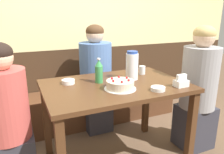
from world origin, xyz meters
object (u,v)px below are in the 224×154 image
(glass_water_tall, at_px, (142,70))
(person_pale_blue_shirt, at_px, (96,80))
(birthday_cake, at_px, (120,85))
(water_pitcher, at_px, (132,66))
(bowl_soup_white, at_px, (68,82))
(bowl_rice_small, at_px, (158,89))
(soju_bottle, at_px, (99,71))
(napkin_holder, at_px, (181,82))
(person_teal_shirt, at_px, (8,124))
(bench_seat, at_px, (88,107))
(person_grey_tee, at_px, (198,91))

(glass_water_tall, relative_size, person_pale_blue_shirt, 0.07)
(birthday_cake, xyz_separation_m, glass_water_tall, (0.40, 0.32, 0.01))
(water_pitcher, bearing_deg, bowl_soup_white, 169.91)
(bowl_rice_small, bearing_deg, soju_bottle, 132.16)
(napkin_holder, bearing_deg, person_teal_shirt, 166.26)
(person_teal_shirt, bearing_deg, soju_bottle, 4.02)
(birthday_cake, height_order, water_pitcher, water_pitcher)
(person_pale_blue_shirt, bearing_deg, napkin_holder, 23.06)
(bowl_soup_white, relative_size, person_pale_blue_shirt, 0.09)
(glass_water_tall, bearing_deg, birthday_cake, -141.35)
(bowl_rice_small, relative_size, person_pale_blue_shirt, 0.09)
(bench_seat, bearing_deg, bowl_soup_white, -119.33)
(birthday_cake, relative_size, person_teal_shirt, 0.22)
(bowl_soup_white, height_order, person_grey_tee, person_grey_tee)
(glass_water_tall, bearing_deg, bowl_soup_white, -179.17)
(bowl_rice_small, relative_size, person_grey_tee, 0.09)
(bowl_soup_white, distance_m, bowl_rice_small, 0.76)
(bench_seat, height_order, water_pitcher, water_pitcher)
(person_grey_tee, bearing_deg, bench_seat, -46.82)
(birthday_cake, height_order, bowl_rice_small, birthday_cake)
(bowl_rice_small, xyz_separation_m, person_grey_tee, (0.63, 0.19, -0.17))
(soju_bottle, bearing_deg, birthday_cake, -68.60)
(bench_seat, height_order, bowl_soup_white, bowl_soup_white)
(water_pitcher, height_order, glass_water_tall, water_pitcher)
(soju_bottle, bearing_deg, bench_seat, 81.20)
(glass_water_tall, bearing_deg, person_pale_blue_shirt, 123.09)
(person_grey_tee, bearing_deg, napkin_holder, 25.17)
(birthday_cake, distance_m, bowl_soup_white, 0.47)
(bench_seat, distance_m, person_grey_tee, 1.33)
(bench_seat, bearing_deg, soju_bottle, -98.80)
(bench_seat, height_order, glass_water_tall, glass_water_tall)
(person_teal_shirt, bearing_deg, bowl_soup_white, 14.56)
(bowl_soup_white, distance_m, glass_water_tall, 0.75)
(soju_bottle, relative_size, person_pale_blue_shirt, 0.17)
(bowl_soup_white, xyz_separation_m, person_pale_blue_shirt, (0.43, 0.50, -0.18))
(napkin_holder, distance_m, person_teal_shirt, 1.40)
(person_teal_shirt, xyz_separation_m, person_pale_blue_shirt, (0.93, 0.63, 0.06))
(bowl_soup_white, height_order, bowl_rice_small, bowl_soup_white)
(glass_water_tall, bearing_deg, bowl_rice_small, -106.96)
(water_pitcher, xyz_separation_m, person_teal_shirt, (-1.07, -0.03, -0.34))
(bench_seat, distance_m, birthday_cake, 1.13)
(water_pitcher, relative_size, glass_water_tall, 3.15)
(birthday_cake, relative_size, napkin_holder, 2.35)
(water_pitcher, relative_size, person_grey_tee, 0.21)
(soju_bottle, distance_m, person_teal_shirt, 0.82)
(person_teal_shirt, height_order, person_pale_blue_shirt, person_pale_blue_shirt)
(bench_seat, relative_size, glass_water_tall, 28.73)
(water_pitcher, relative_size, bowl_soup_white, 2.35)
(bowl_soup_white, height_order, person_teal_shirt, person_teal_shirt)
(napkin_holder, relative_size, person_grey_tee, 0.09)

